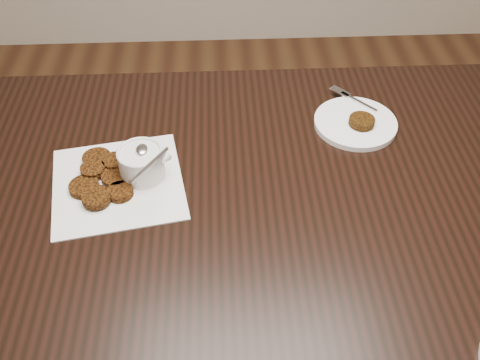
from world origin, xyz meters
The scene contains 5 objects.
table centered at (-0.06, 0.06, 0.38)m, with size 1.46×0.94×0.75m, color black.
napkin centered at (-0.30, 0.12, 0.75)m, with size 0.26×0.26×0.00m, color white.
sauce_ramekin centered at (-0.25, 0.14, 0.82)m, with size 0.12×0.12×0.13m, color silver, non-canonical shape.
patty_cluster centered at (-0.33, 0.13, 0.76)m, with size 0.20×0.20×0.02m, color #61340C, non-canonical shape.
plate_with_patty centered at (0.23, 0.29, 0.76)m, with size 0.19×0.19×0.03m, color white, non-canonical shape.
Camera 1 is at (-0.09, -0.68, 1.53)m, focal length 39.95 mm.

